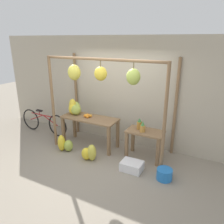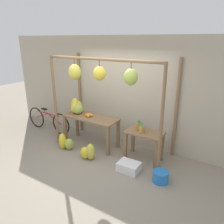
% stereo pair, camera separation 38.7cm
% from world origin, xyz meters
% --- Properties ---
extents(ground_plane, '(20.00, 20.00, 0.00)m').
position_xyz_m(ground_plane, '(0.00, 0.00, 0.00)').
color(ground_plane, gray).
extents(shop_wall_back, '(8.00, 0.08, 2.80)m').
position_xyz_m(shop_wall_back, '(0.00, 1.54, 1.40)').
color(shop_wall_back, '#B2A893').
rests_on(shop_wall_back, ground_plane).
extents(stall_awning, '(2.92, 1.15, 2.34)m').
position_xyz_m(stall_awning, '(-0.02, 0.64, 1.73)').
color(stall_awning, brown).
rests_on(stall_awning, ground_plane).
extents(display_table_main, '(1.48, 0.58, 0.79)m').
position_xyz_m(display_table_main, '(-0.59, 0.86, 0.65)').
color(display_table_main, brown).
rests_on(display_table_main, ground_plane).
extents(display_table_side, '(0.85, 0.49, 0.70)m').
position_xyz_m(display_table_side, '(0.90, 0.91, 0.53)').
color(display_table_side, brown).
rests_on(display_table_side, ground_plane).
extents(banana_pile_on_table, '(0.45, 0.45, 0.41)m').
position_xyz_m(banana_pile_on_table, '(-1.10, 0.92, 0.96)').
color(banana_pile_on_table, '#9EB247').
rests_on(banana_pile_on_table, display_table_main).
extents(orange_pile, '(0.21, 0.17, 0.09)m').
position_xyz_m(orange_pile, '(-0.64, 0.84, 0.83)').
color(orange_pile, orange).
rests_on(orange_pile, display_table_main).
extents(pineapple_cluster, '(0.24, 0.23, 0.27)m').
position_xyz_m(pineapple_cluster, '(0.79, 0.89, 0.81)').
color(pineapple_cluster, '#B27F38').
rests_on(pineapple_cluster, display_table_side).
extents(banana_pile_ground_left, '(0.45, 0.35, 0.43)m').
position_xyz_m(banana_pile_ground_left, '(-1.00, 0.31, 0.19)').
color(banana_pile_ground_left, '#9EB247').
rests_on(banana_pile_ground_left, ground_plane).
extents(banana_pile_ground_right, '(0.42, 0.31, 0.40)m').
position_xyz_m(banana_pile_ground_right, '(-0.20, 0.22, 0.18)').
color(banana_pile_ground_right, gold).
rests_on(banana_pile_ground_right, ground_plane).
extents(fruit_crate_white, '(0.46, 0.35, 0.20)m').
position_xyz_m(fruit_crate_white, '(0.84, 0.29, 0.10)').
color(fruit_crate_white, silver).
rests_on(fruit_crate_white, ground_plane).
extents(blue_bucket, '(0.32, 0.32, 0.23)m').
position_xyz_m(blue_bucket, '(1.55, 0.30, 0.11)').
color(blue_bucket, blue).
rests_on(blue_bucket, ground_plane).
extents(parked_bicycle, '(1.74, 0.08, 0.70)m').
position_xyz_m(parked_bicycle, '(-2.28, 0.91, 0.35)').
color(parked_bicycle, black).
rests_on(parked_bicycle, ground_plane).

